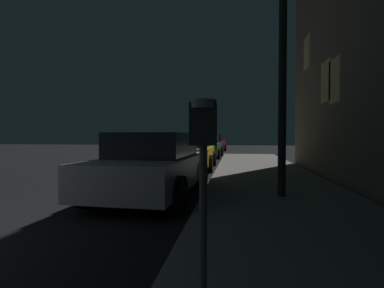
{
  "coord_description": "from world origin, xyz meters",
  "views": [
    {
      "loc": [
        4.66,
        -1.97,
        1.37
      ],
      "look_at": [
        4.14,
        1.65,
        1.26
      ],
      "focal_mm": 27.77,
      "sensor_mm": 36.0,
      "label": 1
    }
  ],
  "objects_px": {
    "parking_meter": "(203,151)",
    "car_green": "(205,146)",
    "street_lamp": "(283,11)",
    "car_silver": "(154,165)",
    "car_red": "(213,143)",
    "car_yellow_cab": "(190,151)"
  },
  "relations": [
    {
      "from": "parking_meter",
      "to": "car_green",
      "type": "height_order",
      "value": "parking_meter"
    },
    {
      "from": "car_green",
      "to": "street_lamp",
      "type": "distance_m",
      "value": 13.03
    },
    {
      "from": "car_silver",
      "to": "car_green",
      "type": "height_order",
      "value": "same"
    },
    {
      "from": "car_green",
      "to": "car_red",
      "type": "distance_m",
      "value": 6.48
    },
    {
      "from": "car_red",
      "to": "parking_meter",
      "type": "bearing_deg",
      "value": -86.02
    },
    {
      "from": "car_silver",
      "to": "parking_meter",
      "type": "bearing_deg",
      "value": -70.25
    },
    {
      "from": "car_silver",
      "to": "street_lamp",
      "type": "distance_m",
      "value": 4.18
    },
    {
      "from": "car_red",
      "to": "car_yellow_cab",
      "type": "bearing_deg",
      "value": -89.99
    },
    {
      "from": "car_silver",
      "to": "car_red",
      "type": "bearing_deg",
      "value": 90.01
    },
    {
      "from": "street_lamp",
      "to": "parking_meter",
      "type": "bearing_deg",
      "value": -106.02
    },
    {
      "from": "parking_meter",
      "to": "street_lamp",
      "type": "bearing_deg",
      "value": 73.98
    },
    {
      "from": "car_green",
      "to": "car_red",
      "type": "bearing_deg",
      "value": 90.01
    },
    {
      "from": "parking_meter",
      "to": "car_yellow_cab",
      "type": "relative_size",
      "value": 0.36
    },
    {
      "from": "parking_meter",
      "to": "car_red",
      "type": "distance_m",
      "value": 22.93
    },
    {
      "from": "parking_meter",
      "to": "car_green",
      "type": "xyz_separation_m",
      "value": [
        -1.59,
        16.39,
        -0.56
      ]
    },
    {
      "from": "car_yellow_cab",
      "to": "car_green",
      "type": "relative_size",
      "value": 0.97
    },
    {
      "from": "car_silver",
      "to": "car_red",
      "type": "distance_m",
      "value": 18.45
    },
    {
      "from": "parking_meter",
      "to": "car_yellow_cab",
      "type": "bearing_deg",
      "value": 98.97
    },
    {
      "from": "street_lamp",
      "to": "car_yellow_cab",
      "type": "bearing_deg",
      "value": 114.59
    },
    {
      "from": "car_silver",
      "to": "street_lamp",
      "type": "xyz_separation_m",
      "value": [
        2.75,
        -0.37,
        3.13
      ]
    },
    {
      "from": "car_silver",
      "to": "car_red",
      "type": "relative_size",
      "value": 1.02
    },
    {
      "from": "car_yellow_cab",
      "to": "car_silver",
      "type": "bearing_deg",
      "value": -89.99
    }
  ]
}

